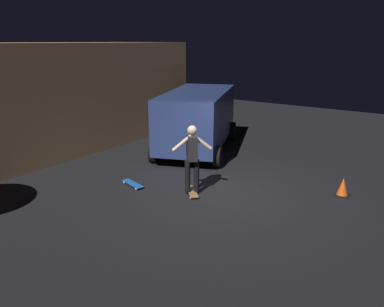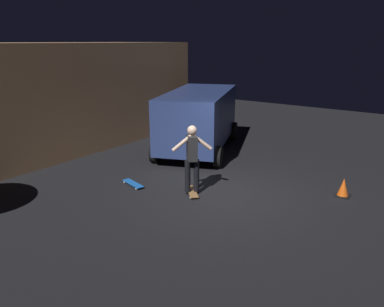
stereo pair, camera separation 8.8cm
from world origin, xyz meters
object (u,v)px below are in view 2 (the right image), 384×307
object	(u,v)px
skateboard_ridden	(192,192)
traffic_cone	(343,188)
skateboard_spare	(133,184)
parked_van	(199,117)
skater	(192,154)

from	to	relation	value
skateboard_ridden	traffic_cone	bearing A→B (deg)	-56.43
skateboard_ridden	skateboard_spare	world-z (taller)	same
parked_van	skater	size ratio (longest dim) A/B	2.98
skateboard_ridden	skateboard_spare	bearing A→B (deg)	106.19
parked_van	skateboard_spare	size ratio (longest dim) A/B	6.18
parked_van	traffic_cone	world-z (taller)	parked_van
parked_van	skater	bearing A→B (deg)	-147.47
skateboard_spare	skater	size ratio (longest dim) A/B	0.48
traffic_cone	parked_van	bearing A→B (deg)	75.67
parked_van	skateboard_ridden	world-z (taller)	parked_van
traffic_cone	skateboard_spare	bearing A→B (deg)	118.22
skateboard_spare	traffic_cone	distance (m)	5.30
skateboard_spare	skater	xyz separation A→B (m)	(0.46, -1.59, 0.98)
parked_van	skateboard_spare	distance (m)	4.04
skateboard_ridden	skateboard_spare	distance (m)	1.65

